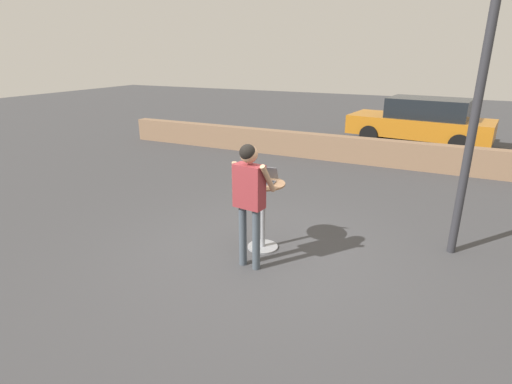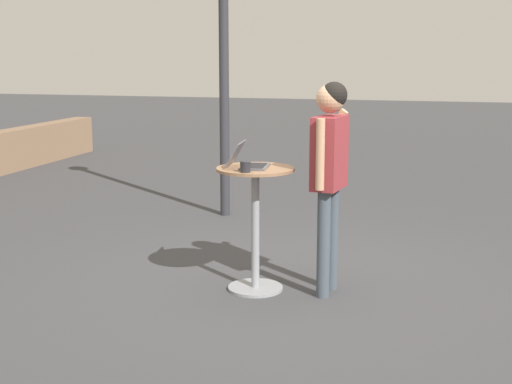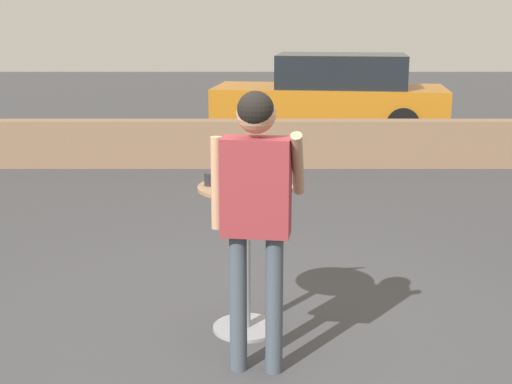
% 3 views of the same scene
% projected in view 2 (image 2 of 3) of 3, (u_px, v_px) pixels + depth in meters
% --- Properties ---
extents(ground_plane, '(50.00, 50.00, 0.00)m').
position_uv_depth(ground_plane, '(287.00, 288.00, 6.22)').
color(ground_plane, '#3D3D3F').
extents(cafe_table, '(0.66, 0.66, 1.07)m').
position_uv_depth(cafe_table, '(255.00, 215.00, 6.05)').
color(cafe_table, gray).
rests_on(cafe_table, ground_plane).
extents(laptop, '(0.37, 0.36, 0.22)m').
position_uv_depth(laptop, '(248.00, 162.00, 5.98)').
color(laptop, '#515156').
rests_on(laptop, cafe_table).
extents(coffee_mug, '(0.12, 0.08, 0.09)m').
position_uv_depth(coffee_mug, '(245.00, 167.00, 5.74)').
color(coffee_mug, '#232328').
rests_on(coffee_mug, cafe_table).
extents(standing_person, '(0.58, 0.36, 1.79)m').
position_uv_depth(standing_person, '(329.00, 159.00, 5.87)').
color(standing_person, '#424C56').
rests_on(standing_person, ground_plane).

